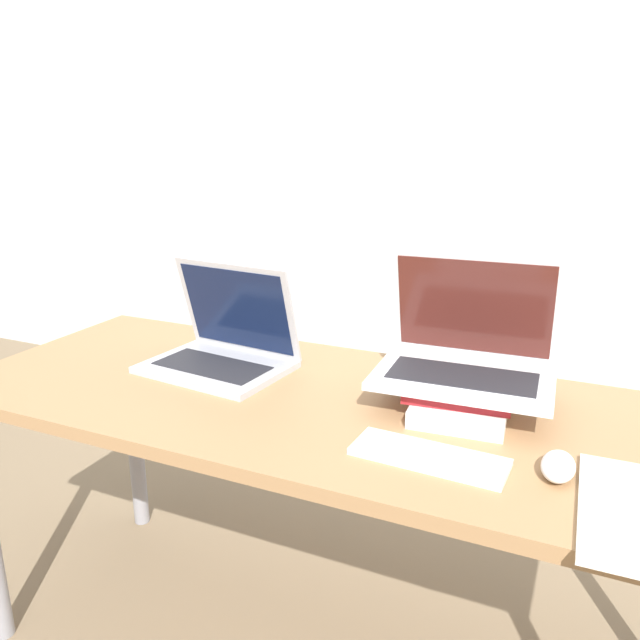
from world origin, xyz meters
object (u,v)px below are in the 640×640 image
laptop_left (223,347)px  book_stack (462,394)px  laptop_on_books (467,353)px  wireless_keyboard (429,456)px  mouse (558,466)px

laptop_left → book_stack: (0.60, 0.00, -0.02)m
laptop_left → book_stack: size_ratio=1.26×
book_stack → laptop_on_books: bearing=92.6°
laptop_left → laptop_on_books: laptop_on_books is taller
wireless_keyboard → mouse: size_ratio=2.78×
mouse → book_stack: bearing=134.3°
laptop_on_books → mouse: laptop_on_books is taller
wireless_keyboard → mouse: bearing=9.8°
laptop_on_books → wireless_keyboard: 0.30m
laptop_on_books → mouse: size_ratio=3.72×
laptop_left → wireless_keyboard: laptop_left is taller
mouse → wireless_keyboard: bearing=-170.2°
wireless_keyboard → mouse: 0.22m
laptop_left → book_stack: 0.60m
book_stack → laptop_on_books: 0.09m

